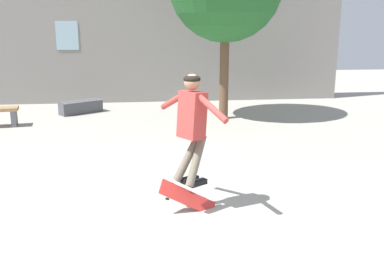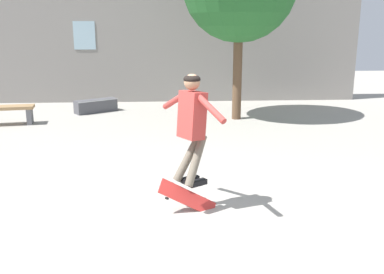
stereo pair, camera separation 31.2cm
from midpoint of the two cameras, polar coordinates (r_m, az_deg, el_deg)
name	(u,v)px [view 2 (the right image)]	position (r m, az deg, el deg)	size (l,w,h in m)	color
ground_plane	(147,228)	(5.46, -4.40, -11.98)	(40.00, 40.00, 0.00)	#A39E93
building_backdrop	(156,26)	(14.68, -4.22, 14.58)	(14.29, 0.52, 6.23)	gray
park_bench	(0,111)	(11.95, -23.60, 3.14)	(1.73, 0.71, 0.49)	#99754C
skate_ledge	(96,106)	(13.01, -12.02, 4.09)	(1.25, 1.03, 0.38)	#4C4C51
skater	(192,120)	(5.56, 1.62, 2.28)	(0.78, 1.12, 1.48)	#B23833
skateboard_flipping	(188,198)	(5.83, 0.95, -8.14)	(0.81, 0.31, 0.59)	red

